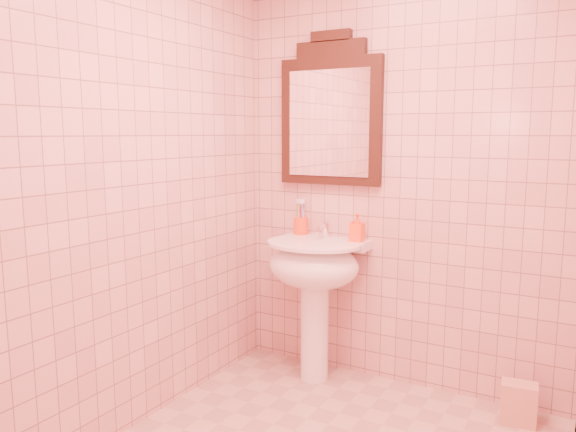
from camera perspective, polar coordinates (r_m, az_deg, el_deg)
The scene contains 7 objects.
back_wall at distance 3.35m, azimuth 11.35°, elevation 3.85°, with size 2.00×0.02×2.50m, color #DCA39A.
pedestal_sink at distance 3.40m, azimuth 2.68°, elevation -5.97°, with size 0.58×0.58×0.86m.
faucet at distance 3.47m, azimuth 3.73°, elevation -1.34°, with size 0.04×0.16×0.11m.
mirror at distance 3.48m, azimuth 4.31°, elevation 10.22°, with size 0.66×0.06×0.92m.
toothbrush_cup at distance 3.59m, azimuth 1.31°, elevation -0.98°, with size 0.09×0.09×0.20m.
soap_dispenser at distance 3.38m, azimuth 7.03°, elevation -1.19°, with size 0.08×0.08×0.17m, color #FF4815.
towel at distance 3.32m, azimuth 22.39°, elevation -17.18°, with size 0.18×0.12×0.22m, color tan.
Camera 1 is at (1.04, -2.07, 1.51)m, focal length 35.00 mm.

